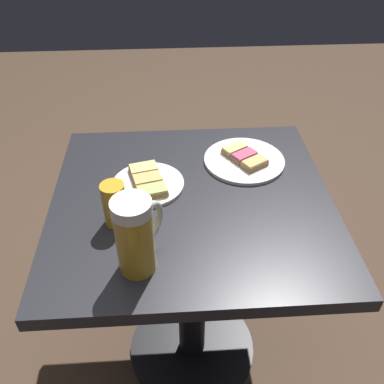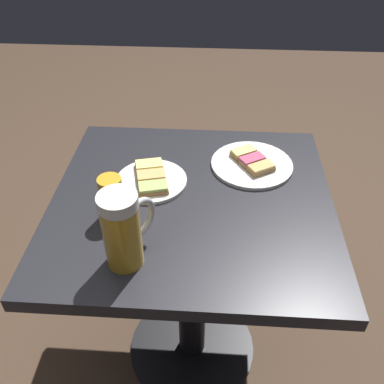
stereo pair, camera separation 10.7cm
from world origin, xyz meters
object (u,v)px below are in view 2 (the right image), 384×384
Objects in this scene: plate_far at (151,179)px; beer_glass_small at (112,198)px; beer_mug at (123,229)px; plate_near at (252,163)px.

beer_glass_small is (-0.07, -0.14, 0.05)m from plate_far.
beer_mug is 1.63× the size of beer_glass_small.
beer_mug reaches higher than plate_far.
beer_mug is 0.16m from beer_glass_small.
plate_far is 1.72× the size of beer_glass_small.
beer_glass_small reaches higher than plate_far.
beer_mug is at bearing -67.20° from beer_glass_small.
beer_mug reaches higher than plate_near.
plate_far is 0.16m from beer_glass_small.
plate_far is at bearing -160.93° from plate_near.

